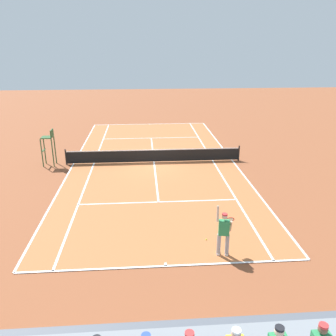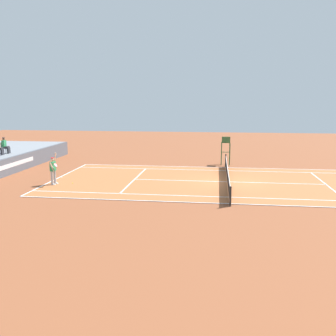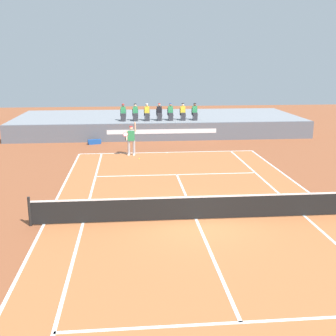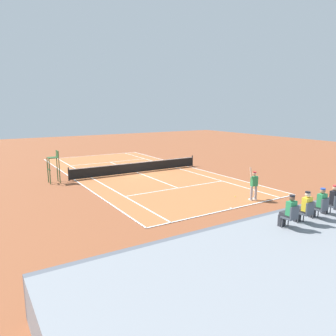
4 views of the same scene
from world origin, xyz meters
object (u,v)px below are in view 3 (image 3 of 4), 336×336
(spectator_seated_4, at_px, (171,112))
(spectator_seated_0, at_px, (123,113))
(spectator_seated_1, at_px, (135,113))
(spectator_seated_6, at_px, (195,112))
(spectator_seated_2, at_px, (147,112))
(spectator_seated_5, at_px, (183,112))
(equipment_bag, at_px, (94,142))
(tennis_ball, at_px, (139,159))
(spectator_seated_3, at_px, (159,112))
(tennis_player, at_px, (131,139))

(spectator_seated_4, bearing_deg, spectator_seated_0, 180.00)
(spectator_seated_1, xyz_separation_m, spectator_seated_6, (4.48, 0.00, 0.00))
(spectator_seated_1, height_order, spectator_seated_2, same)
(spectator_seated_1, xyz_separation_m, spectator_seated_5, (3.58, 0.00, 0.00))
(spectator_seated_5, xyz_separation_m, equipment_bag, (-6.50, -2.27, -1.74))
(spectator_seated_1, relative_size, spectator_seated_4, 1.00)
(spectator_seated_4, distance_m, tennis_ball, 7.92)
(spectator_seated_3, xyz_separation_m, spectator_seated_6, (2.69, 0.00, 0.00))
(spectator_seated_3, distance_m, spectator_seated_6, 2.69)
(spectator_seated_2, xyz_separation_m, spectator_seated_6, (3.61, 0.00, 0.00))
(spectator_seated_5, relative_size, tennis_ball, 18.60)
(spectator_seated_2, height_order, spectator_seated_4, same)
(spectator_seated_2, relative_size, equipment_bag, 1.33)
(spectator_seated_4, height_order, tennis_ball, spectator_seated_4)
(spectator_seated_1, xyz_separation_m, spectator_seated_4, (2.64, 0.00, 0.00))
(spectator_seated_5, bearing_deg, spectator_seated_0, 180.00)
(spectator_seated_2, distance_m, spectator_seated_5, 2.71)
(spectator_seated_5, height_order, spectator_seated_6, same)
(spectator_seated_0, xyz_separation_m, tennis_player, (0.51, -6.15, -0.90))
(spectator_seated_2, xyz_separation_m, tennis_player, (-1.26, -6.15, -0.90))
(spectator_seated_5, bearing_deg, equipment_bag, -160.77)
(spectator_seated_6, distance_m, tennis_player, 7.90)
(equipment_bag, bearing_deg, spectator_seated_3, 25.68)
(spectator_seated_0, bearing_deg, tennis_player, -85.29)
(spectator_seated_0, xyz_separation_m, spectator_seated_2, (1.77, 0.00, 0.00))
(spectator_seated_2, distance_m, tennis_ball, 7.53)
(spectator_seated_3, distance_m, equipment_bag, 5.52)
(spectator_seated_2, distance_m, equipment_bag, 4.75)
(spectator_seated_3, xyz_separation_m, tennis_ball, (-1.74, -7.25, -1.86))
(spectator_seated_2, bearing_deg, spectator_seated_3, 0.00)
(spectator_seated_2, bearing_deg, tennis_ball, -96.43)
(spectator_seated_0, height_order, equipment_bag, spectator_seated_0)
(spectator_seated_3, bearing_deg, spectator_seated_4, 0.00)
(spectator_seated_4, bearing_deg, spectator_seated_2, 180.00)
(spectator_seated_1, distance_m, equipment_bag, 4.09)
(spectator_seated_5, bearing_deg, spectator_seated_2, 180.00)
(spectator_seated_4, distance_m, equipment_bag, 6.25)
(spectator_seated_5, relative_size, tennis_player, 0.61)
(spectator_seated_4, bearing_deg, spectator_seated_6, 0.00)
(spectator_seated_3, bearing_deg, spectator_seated_5, 0.00)
(spectator_seated_5, bearing_deg, spectator_seated_4, 180.00)
(spectator_seated_3, relative_size, equipment_bag, 1.33)
(spectator_seated_1, xyz_separation_m, equipment_bag, (-2.93, -2.27, -1.74))
(spectator_seated_2, bearing_deg, spectator_seated_6, 0.00)
(spectator_seated_3, distance_m, tennis_ball, 7.69)
(spectator_seated_5, bearing_deg, spectator_seated_6, 0.00)
(spectator_seated_0, distance_m, tennis_player, 6.24)
(spectator_seated_6, bearing_deg, tennis_player, -128.36)
(tennis_ball, bearing_deg, equipment_bag, 120.85)
(spectator_seated_1, distance_m, spectator_seated_6, 4.48)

